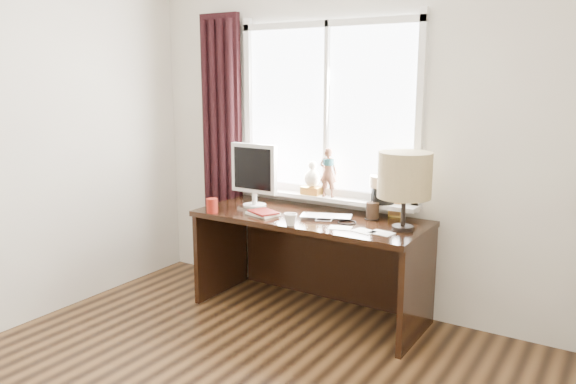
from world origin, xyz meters
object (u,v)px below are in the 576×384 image
Objects in this scene: laptop at (327,217)px; table_lamp at (405,176)px; red_cup at (212,206)px; desk at (316,245)px; mug at (291,219)px; monitor at (254,171)px.

laptop is 0.66m from table_lamp.
red_cup is (-0.81, -0.29, 0.04)m from laptop.
desk is (0.67, 0.40, -0.30)m from red_cup.
red_cup reaches higher than mug.
table_lamp is (0.57, 0.01, 0.35)m from laptop.
monitor is at bearing 67.55° from red_cup.
red_cup is 0.43m from monitor.
monitor reaches higher than mug.
desk is at bearing 121.79° from laptop.
laptop is 0.31m from mug.
mug is 0.17× the size of table_lamp.
red_cup is at bearing -112.45° from monitor.
red_cup is 1.44m from table_lamp.
monitor reaches higher than desk.
red_cup is at bearing -168.03° from table_lamp.
table_lamp reaches higher than monitor.
laptop is 0.21× the size of desk.
mug is 0.68m from monitor.
monitor is 1.24m from table_lamp.
mug is 0.81m from table_lamp.
laptop is at bearing -179.49° from table_lamp.
monitor is (-0.52, -0.06, 0.52)m from desk.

